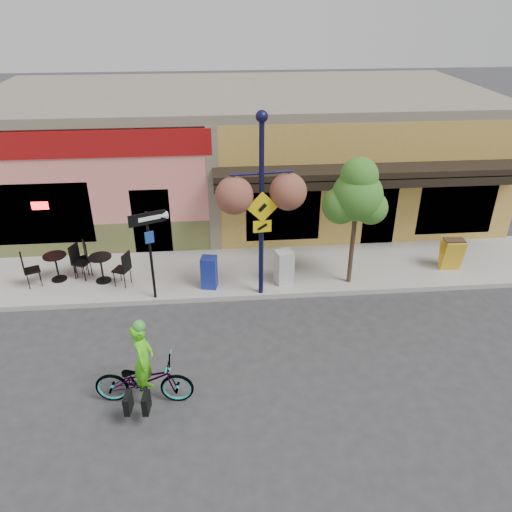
{
  "coord_description": "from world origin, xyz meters",
  "views": [
    {
      "loc": [
        -0.96,
        -11.24,
        7.75
      ],
      "look_at": [
        0.07,
        0.5,
        1.4
      ],
      "focal_mm": 35.0,
      "sensor_mm": 36.0,
      "label": 1
    }
  ],
  "objects": [
    {
      "name": "cafe_set_right",
      "position": [
        -4.33,
        1.66,
        0.68
      ],
      "size": [
        1.97,
        1.5,
        1.06
      ],
      "primitive_type": null,
      "rotation": [
        0.0,
        0.0,
        -0.39
      ],
      "color": "black",
      "rests_on": "sidewalk"
    },
    {
      "name": "cafe_set_left",
      "position": [
        -5.65,
        1.86,
        0.68
      ],
      "size": [
        1.97,
        1.5,
        1.06
      ],
      "primitive_type": null,
      "rotation": [
        0.0,
        0.0,
        0.4
      ],
      "color": "black",
      "rests_on": "sidewalk"
    },
    {
      "name": "sidewalk",
      "position": [
        0.0,
        2.0,
        0.07
      ],
      "size": [
        24.0,
        3.0,
        0.15
      ],
      "primitive_type": "cube",
      "color": "#9E9B93",
      "rests_on": "ground"
    },
    {
      "name": "newspaper_box_blue",
      "position": [
        -1.22,
        1.07,
        0.63
      ],
      "size": [
        0.49,
        0.46,
        0.95
      ],
      "primitive_type": null,
      "rotation": [
        0.0,
        0.0,
        -0.2
      ],
      "color": "navy",
      "rests_on": "sidewalk"
    },
    {
      "name": "sandwich_board",
      "position": [
        6.09,
        1.32,
        0.65
      ],
      "size": [
        0.63,
        0.48,
        1.0
      ],
      "primitive_type": null,
      "rotation": [
        0.0,
        0.0,
        -0.06
      ],
      "color": "gold",
      "rests_on": "sidewalk"
    },
    {
      "name": "one_way_sign",
      "position": [
        -2.74,
        0.65,
        1.44
      ],
      "size": [
        0.99,
        0.58,
        2.58
      ],
      "primitive_type": null,
      "rotation": [
        0.0,
        0.0,
        0.4
      ],
      "color": "black",
      "rests_on": "sidewalk"
    },
    {
      "name": "curb",
      "position": [
        0.0,
        0.55,
        0.07
      ],
      "size": [
        24.0,
        0.12,
        0.15
      ],
      "primitive_type": "cube",
      "color": "#A8A59E",
      "rests_on": "ground"
    },
    {
      "name": "lamp_post",
      "position": [
        0.22,
        0.65,
        2.69
      ],
      "size": [
        1.68,
        0.82,
        5.08
      ],
      "primitive_type": null,
      "rotation": [
        0.0,
        0.0,
        0.11
      ],
      "color": "#111135",
      "rests_on": "sidewalk"
    },
    {
      "name": "newspaper_box_grey",
      "position": [
        0.94,
        1.15,
        0.65
      ],
      "size": [
        0.57,
        0.53,
        1.01
      ],
      "primitive_type": null,
      "rotation": [
        0.0,
        0.0,
        0.27
      ],
      "color": "#B9B9B9",
      "rests_on": "sidewalk"
    },
    {
      "name": "ground",
      "position": [
        0.0,
        0.0,
        0.0
      ],
      "size": [
        90.0,
        90.0,
        0.0
      ],
      "primitive_type": "plane",
      "color": "#2D2D30",
      "rests_on": "ground"
    },
    {
      "name": "cyclist_rider",
      "position": [
        -2.55,
        -3.16,
        0.85
      ],
      "size": [
        0.46,
        0.65,
        1.69
      ],
      "primitive_type": "imported",
      "rotation": [
        0.0,
        0.0,
        1.48
      ],
      "color": "#52DA16",
      "rests_on": "ground"
    },
    {
      "name": "building",
      "position": [
        0.0,
        7.5,
        2.25
      ],
      "size": [
        18.2,
        8.2,
        4.5
      ],
      "primitive_type": null,
      "color": "#E97E73",
      "rests_on": "ground"
    },
    {
      "name": "bicycle",
      "position": [
        -2.6,
        -3.16,
        0.54
      ],
      "size": [
        2.12,
        0.9,
        1.09
      ],
      "primitive_type": "imported",
      "rotation": [
        0.0,
        0.0,
        1.48
      ],
      "color": "maroon",
      "rests_on": "ground"
    },
    {
      "name": "street_tree",
      "position": [
        2.85,
        1.02,
        2.04
      ],
      "size": [
        1.67,
        1.67,
        3.79
      ],
      "primitive_type": null,
      "rotation": [
        0.0,
        0.0,
        0.14
      ],
      "color": "#3D7A26",
      "rests_on": "sidewalk"
    }
  ]
}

